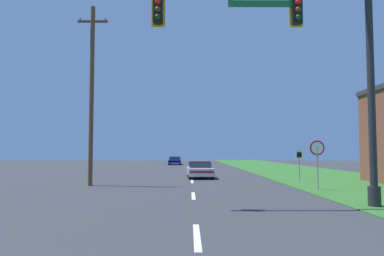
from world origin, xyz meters
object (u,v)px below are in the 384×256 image
object	(u,v)px
car_ahead	(200,170)
stop_sign	(317,154)
far_car	(175,161)
route_sign_post	(299,159)
utility_pole_near	(92,92)
signal_mast	(313,58)

from	to	relation	value
car_ahead	stop_sign	bearing A→B (deg)	-57.96
far_car	stop_sign	bearing A→B (deg)	-76.91
far_car	route_sign_post	bearing A→B (deg)	-74.02
far_car	route_sign_post	distance (m)	33.87
far_car	utility_pole_near	distance (m)	35.39
far_car	signal_mast	bearing A→B (deg)	-81.23
signal_mast	stop_sign	world-z (taller)	signal_mast
signal_mast	stop_sign	distance (m)	7.06
signal_mast	car_ahead	distance (m)	16.17
route_sign_post	far_car	bearing A→B (deg)	105.98
signal_mast	stop_sign	xyz separation A→B (m)	(2.05, 5.78, -3.51)
far_car	stop_sign	xyz separation A→B (m)	(8.75, -37.65, 1.26)
signal_mast	stop_sign	size ratio (longest dim) A/B	3.64
signal_mast	utility_pole_near	bearing A→B (deg)	140.21
utility_pole_near	car_ahead	bearing A→B (deg)	44.46
stop_sign	route_sign_post	world-z (taller)	stop_sign
far_car	utility_pole_near	bearing A→B (deg)	-95.85
signal_mast	car_ahead	xyz separation A→B (m)	(-3.72, 15.00, -4.77)
car_ahead	route_sign_post	world-z (taller)	route_sign_post
utility_pole_near	stop_sign	bearing A→B (deg)	-12.72
signal_mast	route_sign_post	size ratio (longest dim) A/B	4.48
car_ahead	signal_mast	bearing A→B (deg)	-76.07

